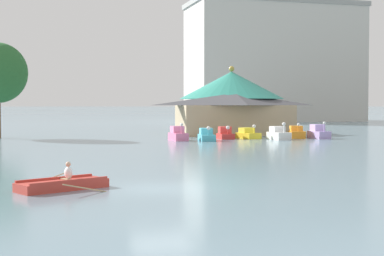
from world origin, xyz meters
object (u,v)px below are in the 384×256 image
object	(u,v)px
pedal_boat_cyan	(207,136)
background_building_block	(274,62)
rowboat_with_rower	(63,184)
pedal_boat_pink	(178,135)
pedal_boat_white	(279,134)
pedal_boat_yellow	(248,134)
green_roof_pavilion	(231,98)
pedal_boat_red	(225,134)
pedal_boat_orange	(296,133)
boathouse	(235,113)
pedal_boat_lavender	(319,133)

from	to	relation	value
pedal_boat_cyan	background_building_block	world-z (taller)	background_building_block
rowboat_with_rower	pedal_boat_cyan	xyz separation A→B (m)	(15.79, 30.91, 0.28)
pedal_boat_pink	pedal_boat_white	distance (m)	10.60
rowboat_with_rower	pedal_boat_yellow	world-z (taller)	pedal_boat_yellow
rowboat_with_rower	background_building_block	distance (m)	106.16
green_roof_pavilion	rowboat_with_rower	bearing A→B (deg)	-117.36
green_roof_pavilion	pedal_boat_pink	bearing A→B (deg)	-127.71
pedal_boat_red	pedal_boat_yellow	bearing A→B (deg)	92.41
pedal_boat_pink	background_building_block	bearing A→B (deg)	141.96
pedal_boat_pink	rowboat_with_rower	bearing A→B (deg)	-29.26
pedal_boat_cyan	pedal_boat_orange	xyz separation A→B (m)	(10.63, 1.56, 0.04)
pedal_boat_pink	pedal_boat_yellow	bearing A→B (deg)	92.73
rowboat_with_rower	pedal_boat_cyan	bearing A→B (deg)	-143.57
boathouse	background_building_block	size ratio (longest dim) A/B	0.39
rowboat_with_rower	background_building_block	size ratio (longest dim) A/B	0.11
pedal_boat_white	background_building_block	distance (m)	68.38
pedal_boat_red	background_building_block	size ratio (longest dim) A/B	0.06
green_roof_pavilion	pedal_boat_red	bearing A→B (deg)	-112.06
pedal_boat_yellow	pedal_boat_orange	bearing A→B (deg)	66.58
green_roof_pavilion	pedal_boat_lavender	bearing A→B (deg)	-70.23
pedal_boat_red	pedal_boat_white	distance (m)	5.58
pedal_boat_cyan	boathouse	size ratio (longest dim) A/B	0.20
pedal_boat_white	pedal_boat_lavender	distance (m)	4.87
rowboat_with_rower	background_building_block	xyz separation A→B (m)	(49.83, 92.90, 12.53)
pedal_boat_cyan	pedal_boat_yellow	size ratio (longest dim) A/B	1.01
pedal_boat_orange	pedal_boat_lavender	xyz separation A→B (m)	(2.07, -1.08, 0.06)
pedal_boat_red	pedal_boat_white	world-z (taller)	pedal_boat_white
green_roof_pavilion	background_building_block	world-z (taller)	background_building_block
pedal_boat_red	pedal_boat_orange	xyz separation A→B (m)	(7.82, -0.85, 0.03)
pedal_boat_yellow	green_roof_pavilion	distance (m)	12.93
pedal_boat_pink	pedal_boat_white	xyz separation A→B (m)	(10.55, -1.00, -0.03)
pedal_boat_cyan	pedal_boat_orange	world-z (taller)	pedal_boat_orange
boathouse	pedal_boat_red	bearing A→B (deg)	-117.33
pedal_boat_pink	pedal_boat_cyan	distance (m)	2.89
pedal_boat_red	pedal_boat_white	size ratio (longest dim) A/B	0.84
pedal_boat_red	green_roof_pavilion	world-z (taller)	green_roof_pavilion
pedal_boat_cyan	background_building_block	xyz separation A→B (m)	(34.04, 61.99, 12.25)
pedal_boat_pink	pedal_boat_cyan	xyz separation A→B (m)	(2.70, -1.01, -0.08)
pedal_boat_cyan	pedal_boat_red	world-z (taller)	pedal_boat_cyan
pedal_boat_white	pedal_boat_lavender	xyz separation A→B (m)	(4.85, 0.47, 0.05)
pedal_boat_cyan	rowboat_with_rower	bearing A→B (deg)	-19.96
pedal_boat_cyan	pedal_boat_white	size ratio (longest dim) A/B	1.06
green_roof_pavilion	background_building_block	xyz separation A→B (m)	(26.36, 47.55, 8.23)
pedal_boat_white	pedal_boat_orange	world-z (taller)	pedal_boat_white
pedal_boat_white	pedal_boat_pink	bearing A→B (deg)	-100.43
pedal_boat_yellow	pedal_boat_orange	distance (m)	5.34
pedal_boat_yellow	green_roof_pavilion	world-z (taller)	green_roof_pavilion
pedal_boat_red	pedal_boat_orange	distance (m)	7.87
pedal_boat_pink	pedal_boat_red	size ratio (longest dim) A/B	1.04
rowboat_with_rower	green_roof_pavilion	size ratio (longest dim) A/B	0.31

